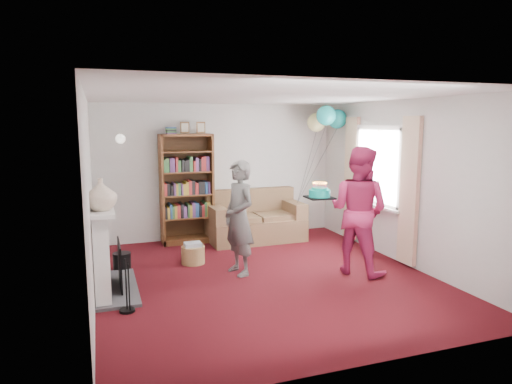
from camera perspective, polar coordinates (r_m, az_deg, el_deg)
name	(u,v)px	position (r m, az deg, el deg)	size (l,w,h in m)	color
ground	(265,277)	(6.51, 1.09, -10.63)	(5.00, 5.00, 0.00)	#33070A
wall_back	(218,171)	(8.59, -4.72, 2.60)	(4.50, 0.02, 2.50)	silver
wall_left	(89,198)	(5.83, -20.18, -0.76)	(0.02, 5.00, 2.50)	silver
wall_right	(404,182)	(7.31, 17.98, 1.15)	(0.02, 5.00, 2.50)	silver
ceiling	(265,96)	(6.16, 1.15, 11.95)	(4.50, 5.00, 0.01)	white
fireplace	(106,252)	(6.18, -18.19, -7.18)	(0.55, 1.80, 1.12)	#3F3F42
window_bay	(378,181)	(7.76, 14.97, 1.35)	(0.14, 2.02, 2.20)	white
wall_sconce	(120,139)	(8.14, -16.59, 6.39)	(0.16, 0.23, 0.16)	gold
bookcase	(186,190)	(8.29, -8.71, 0.28)	(0.93, 0.42, 2.17)	#472B14
sofa	(254,221)	(8.48, -0.22, -3.66)	(1.73, 0.91, 0.91)	brown
wicker_basket	(193,254)	(7.16, -7.87, -7.68)	(0.36, 0.36, 0.33)	#AA7F4F
person_striped	(239,218)	(6.47, -2.11, -3.25)	(0.60, 0.39, 1.63)	black
person_magenta	(358,210)	(6.67, 12.68, -2.27)	(0.89, 0.69, 1.82)	#B42455
birthday_cake	(320,193)	(6.41, 7.95, -0.17)	(0.36, 0.36, 0.22)	black
balloons	(327,119)	(8.62, 8.81, 9.01)	(1.00, 0.74, 1.79)	#3F3F3F
mantel_vase	(101,194)	(5.68, -18.82, -0.28)	(0.36, 0.36, 0.38)	beige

